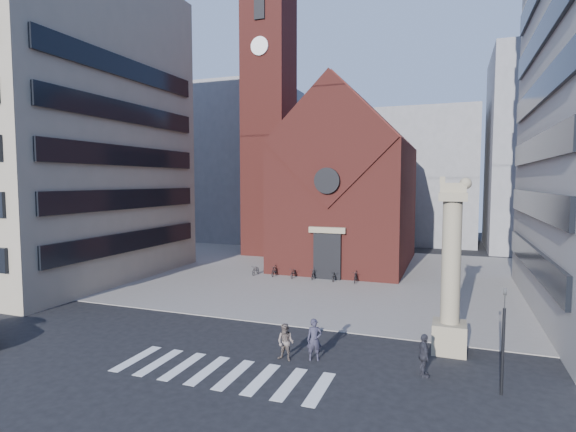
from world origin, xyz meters
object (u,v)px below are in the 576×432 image
Objects in this scene: traffic_light at (503,338)px; pedestrian_2 at (424,355)px; pedestrian_1 at (286,342)px; scooter_0 at (256,270)px; lion_column at (451,283)px; pedestrian_0 at (314,340)px.

traffic_light is 2.28× the size of pedestrian_2.
pedestrian_1 is 1.10× the size of scooter_0.
lion_column reaches higher than pedestrian_0.
pedestrian_0 is at bearing 29.22° from pedestrian_1.
pedestrian_2 is at bearing -50.83° from scooter_0.
pedestrian_0 is 1.12× the size of pedestrian_1.
pedestrian_2 is at bearing 167.64° from traffic_light.
traffic_light is at bearing -63.54° from lion_column.
pedestrian_0 is at bearing -151.70° from lion_column.
pedestrian_2 is 1.18× the size of scooter_0.
traffic_light is 2.45× the size of pedestrian_1.
scooter_0 is at bearing 23.50° from pedestrian_2.
lion_column is at bearing 34.10° from pedestrian_1.
traffic_light is at bearing -121.64° from pedestrian_2.
pedestrian_1 is at bearing -65.16° from scooter_0.
pedestrian_0 reaches higher than scooter_0.
pedestrian_0 is (-5.98, -3.22, -2.47)m from lion_column.
lion_column is 2.02× the size of traffic_light.
pedestrian_0 is 19.78m from scooter_0.
scooter_0 is (-18.56, 17.48, -1.82)m from traffic_light.
lion_column is 7.23m from pedestrian_0.
lion_column reaches higher than scooter_0.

